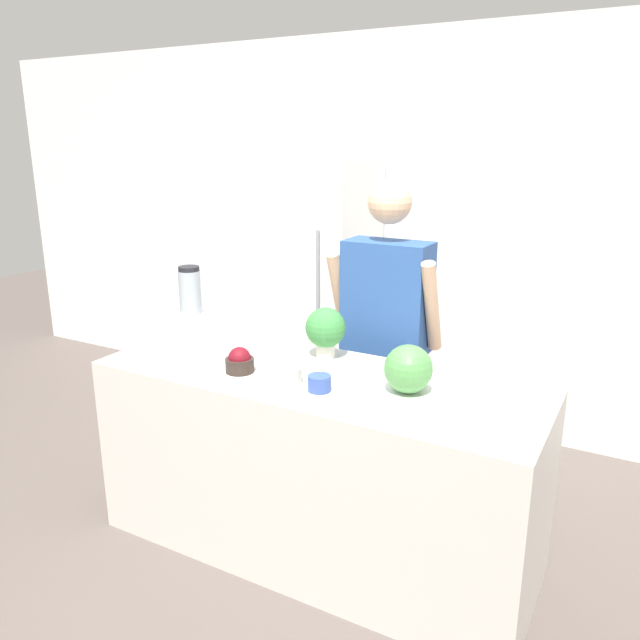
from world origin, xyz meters
name	(u,v)px	position (x,y,z in m)	size (l,w,h in m)	color
ground_plane	(275,592)	(0.00, 0.00, 0.00)	(14.00, 14.00, 0.00)	#564C47
wall_back	(441,237)	(0.00, 2.08, 1.30)	(8.00, 0.06, 2.60)	white
counter_island	(316,464)	(0.00, 0.37, 0.45)	(2.05, 0.75, 0.90)	beige
refrigerator	(312,293)	(-0.78, 1.71, 0.90)	(0.78, 0.66, 1.80)	white
person	(385,340)	(0.06, 1.02, 0.89)	(0.59, 0.27, 1.73)	gray
cutting_board	(408,394)	(0.45, 0.35, 0.90)	(0.43, 0.25, 0.01)	white
watermelon	(408,369)	(0.44, 0.36, 1.01)	(0.20, 0.20, 0.20)	#4C8C47
bowl_cherries	(240,362)	(-0.33, 0.24, 0.95)	(0.13, 0.13, 0.12)	#2D231E
bowl_cream	(283,371)	(-0.08, 0.22, 0.95)	(0.16, 0.16, 0.13)	beige
bowl_small_blue	(319,383)	(0.10, 0.22, 0.93)	(0.10, 0.10, 0.07)	#334C9E
blender	(191,305)	(-0.89, 0.58, 1.06)	(0.15, 0.15, 0.38)	silver
potted_plant	(326,329)	(-0.08, 0.61, 1.04)	(0.20, 0.20, 0.25)	beige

